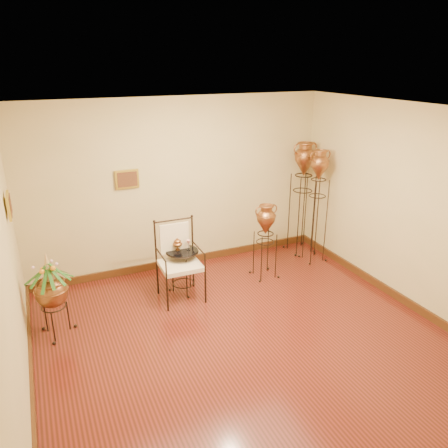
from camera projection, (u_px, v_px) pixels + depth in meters
name	position (u px, v px, depth m)	size (l,w,h in m)	color
ground	(248.00, 343.00, 5.43)	(5.00, 5.00, 0.00)	maroon
room_shell	(251.00, 212.00, 4.83)	(5.02, 5.02, 2.81)	#D2BF87
amphora_tall	(317.00, 205.00, 7.37)	(0.50, 0.50, 1.96)	black
amphora_mid	(302.00, 197.00, 7.73)	(0.60, 0.60, 2.02)	black
amphora_short	(265.00, 241.00, 6.92)	(0.43, 0.43, 1.24)	black
planter_urn	(51.00, 289.00, 5.39)	(0.67, 0.67, 1.17)	black
armchair	(180.00, 262.00, 6.26)	(0.66, 0.62, 1.16)	black
side_table	(183.00, 270.00, 6.52)	(0.47, 0.47, 0.86)	black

